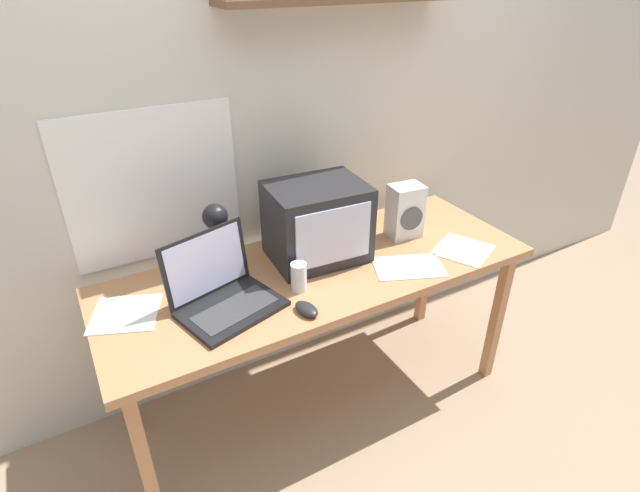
{
  "coord_description": "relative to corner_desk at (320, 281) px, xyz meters",
  "views": [
    {
      "loc": [
        -0.83,
        -1.47,
        1.82
      ],
      "look_at": [
        0.0,
        0.0,
        0.84
      ],
      "focal_mm": 28.0,
      "sensor_mm": 36.0,
      "label": 1
    }
  ],
  "objects": [
    {
      "name": "ground_plane",
      "position": [
        0.0,
        0.0,
        -0.68
      ],
      "size": [
        12.0,
        12.0,
        0.0
      ],
      "primitive_type": "plane",
      "color": "#9F846A"
    },
    {
      "name": "back_wall",
      "position": [
        0.0,
        0.41,
        0.63
      ],
      "size": [
        5.6,
        0.24,
        2.6
      ],
      "color": "beige",
      "rests_on": "ground_plane"
    },
    {
      "name": "corner_desk",
      "position": [
        0.0,
        0.0,
        0.0
      ],
      "size": [
        1.75,
        0.64,
        0.74
      ],
      "color": "#B87D50",
      "rests_on": "ground_plane"
    },
    {
      "name": "crt_monitor",
      "position": [
        0.03,
        0.08,
        0.22
      ],
      "size": [
        0.4,
        0.32,
        0.32
      ],
      "rotation": [
        0.0,
        0.0,
        -0.07
      ],
      "color": "#232326",
      "rests_on": "corner_desk"
    },
    {
      "name": "laptop",
      "position": [
        -0.43,
        -0.04,
        0.13
      ],
      "size": [
        0.4,
        0.36,
        0.26
      ],
      "rotation": [
        0.0,
        0.0,
        0.28
      ],
      "color": "black",
      "rests_on": "corner_desk"
    },
    {
      "name": "desk_lamp",
      "position": [
        -0.36,
        0.16,
        0.26
      ],
      "size": [
        0.13,
        0.17,
        0.3
      ],
      "rotation": [
        0.0,
        0.0,
        -0.15
      ],
      "color": "black",
      "rests_on": "corner_desk"
    },
    {
      "name": "juice_glass",
      "position": [
        -0.14,
        -0.09,
        0.12
      ],
      "size": [
        0.06,
        0.06,
        0.11
      ],
      "color": "white",
      "rests_on": "corner_desk"
    },
    {
      "name": "space_heater",
      "position": [
        0.46,
        0.05,
        0.18
      ],
      "size": [
        0.15,
        0.13,
        0.24
      ],
      "rotation": [
        0.0,
        0.0,
        -0.11
      ],
      "color": "silver",
      "rests_on": "corner_desk"
    },
    {
      "name": "computer_mouse",
      "position": [
        -0.19,
        -0.23,
        0.08
      ],
      "size": [
        0.08,
        0.11,
        0.03
      ],
      "rotation": [
        0.0,
        0.0,
        0.18
      ],
      "color": "#232326",
      "rests_on": "corner_desk"
    },
    {
      "name": "loose_paper_near_monitor",
      "position": [
        0.31,
        -0.17,
        0.07
      ],
      "size": [
        0.32,
        0.27,
        0.0
      ],
      "rotation": [
        0.0,
        0.0,
        -0.4
      ],
      "color": "white",
      "rests_on": "corner_desk"
    },
    {
      "name": "open_notebook",
      "position": [
        0.6,
        -0.18,
        0.07
      ],
      "size": [
        0.29,
        0.29,
        0.0
      ],
      "rotation": [
        0.0,
        0.0,
        0.46
      ],
      "color": "white",
      "rests_on": "corner_desk"
    },
    {
      "name": "loose_paper_near_laptop",
      "position": [
        -0.74,
        0.07,
        0.07
      ],
      "size": [
        0.29,
        0.28,
        0.0
      ],
      "rotation": [
        0.0,
        0.0,
        -0.39
      ],
      "color": "white",
      "rests_on": "corner_desk"
    }
  ]
}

